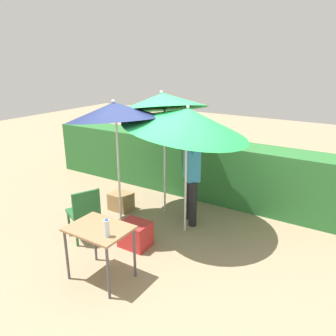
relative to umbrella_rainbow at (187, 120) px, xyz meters
The scene contains 11 objects.
ground_plane 1.98m from the umbrella_rainbow, 126.48° to the right, with size 24.00×24.00×0.00m, color #9E8466.
hedge_row 2.04m from the umbrella_rainbow, 100.75° to the left, with size 8.00×0.70×1.21m, color #2D7033.
umbrella_rainbow is the anchor object (origin of this frame).
umbrella_orange 1.17m from the umbrella_rainbow, 157.41° to the right, with size 1.59×1.57×2.29m.
umbrella_yellow 0.84m from the umbrella_rainbow, 150.16° to the left, with size 1.63×1.60×2.48m.
person_vendor 1.03m from the umbrella_rainbow, 101.82° to the left, with size 0.44×0.47×1.88m.
chair_plastic 2.18m from the umbrella_rainbow, 136.57° to the right, with size 0.58×0.58×0.89m.
cooler_box 1.97m from the umbrella_rainbow, 115.43° to the right, with size 0.46×0.37×0.40m, color red.
crate_cardboard 2.28m from the umbrella_rainbow, behind, with size 0.41×0.35×0.33m, color #9E7A4C.
folding_table 2.17m from the umbrella_rainbow, 99.88° to the right, with size 0.80×0.60×0.76m.
bottle_water 2.13m from the umbrella_rainbow, 91.80° to the right, with size 0.07×0.07×0.24m.
Camera 1 is at (2.78, -4.12, 2.85)m, focal length 35.75 mm.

